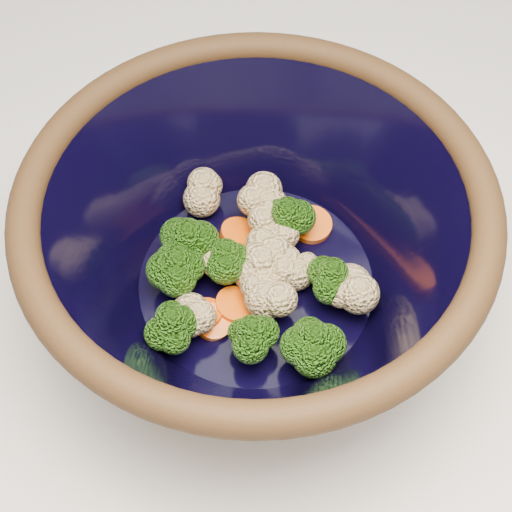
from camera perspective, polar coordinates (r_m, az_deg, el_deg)
name	(u,v)px	position (r m, az deg, el deg)	size (l,w,h in m)	color
mixing_bowl	(256,245)	(0.50, 0.00, 0.86)	(0.33, 0.33, 0.14)	black
vegetable_pile	(253,269)	(0.51, -0.26, -1.05)	(0.16, 0.18, 0.05)	#608442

